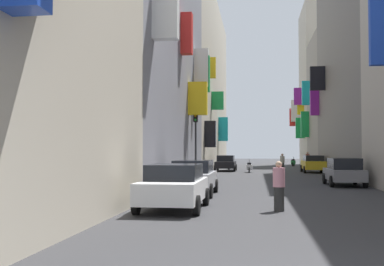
{
  "coord_description": "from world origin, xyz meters",
  "views": [
    {
      "loc": [
        -0.92,
        -5.16,
        1.92
      ],
      "look_at": [
        -4.58,
        21.52,
        2.91
      ],
      "focal_mm": 43.62,
      "sensor_mm": 36.0,
      "label": 1
    }
  ],
  "objects_px": {
    "parked_car_silver": "(193,177)",
    "pedestrian_mid_street": "(279,186)",
    "scooter_white": "(249,167)",
    "scooter_blue": "(232,165)",
    "scooter_green": "(293,162)",
    "parked_car_white": "(174,186)",
    "pedestrian_near_left": "(308,161)",
    "pedestrian_near_right": "(282,163)",
    "parked_car_black": "(226,163)",
    "parked_car_yellow": "(313,163)",
    "parked_car_grey": "(344,171)",
    "traffic_light_near_corner": "(196,133)"
  },
  "relations": [
    {
      "from": "traffic_light_near_corner",
      "to": "pedestrian_near_right",
      "type": "bearing_deg",
      "value": 64.34
    },
    {
      "from": "parked_car_white",
      "to": "scooter_white",
      "type": "height_order",
      "value": "parked_car_white"
    },
    {
      "from": "parked_car_yellow",
      "to": "scooter_blue",
      "type": "relative_size",
      "value": 2.2
    },
    {
      "from": "scooter_blue",
      "to": "scooter_green",
      "type": "height_order",
      "value": "same"
    },
    {
      "from": "pedestrian_near_right",
      "to": "scooter_green",
      "type": "bearing_deg",
      "value": 82.26
    },
    {
      "from": "parked_car_silver",
      "to": "pedestrian_mid_street",
      "type": "height_order",
      "value": "pedestrian_mid_street"
    },
    {
      "from": "scooter_blue",
      "to": "traffic_light_near_corner",
      "type": "distance_m",
      "value": 18.45
    },
    {
      "from": "parked_car_grey",
      "to": "traffic_light_near_corner",
      "type": "distance_m",
      "value": 8.97
    },
    {
      "from": "pedestrian_near_left",
      "to": "scooter_green",
      "type": "bearing_deg",
      "value": 92.64
    },
    {
      "from": "scooter_blue",
      "to": "scooter_white",
      "type": "xyz_separation_m",
      "value": [
        1.83,
        -6.17,
        0.0
      ]
    },
    {
      "from": "parked_car_grey",
      "to": "parked_car_silver",
      "type": "relative_size",
      "value": 0.99
    },
    {
      "from": "parked_car_yellow",
      "to": "parked_car_black",
      "type": "bearing_deg",
      "value": 165.31
    },
    {
      "from": "traffic_light_near_corner",
      "to": "parked_car_silver",
      "type": "bearing_deg",
      "value": -83.43
    },
    {
      "from": "parked_car_silver",
      "to": "pedestrian_near_left",
      "type": "height_order",
      "value": "pedestrian_near_left"
    },
    {
      "from": "pedestrian_mid_street",
      "to": "traffic_light_near_corner",
      "type": "xyz_separation_m",
      "value": [
        -4.38,
        13.46,
        2.21
      ]
    },
    {
      "from": "scooter_blue",
      "to": "pedestrian_near_right",
      "type": "relative_size",
      "value": 1.15
    },
    {
      "from": "scooter_green",
      "to": "scooter_white",
      "type": "bearing_deg",
      "value": -107.16
    },
    {
      "from": "parked_car_grey",
      "to": "scooter_blue",
      "type": "relative_size",
      "value": 2.09
    },
    {
      "from": "parked_car_silver",
      "to": "parked_car_white",
      "type": "height_order",
      "value": "parked_car_silver"
    },
    {
      "from": "parked_car_black",
      "to": "scooter_white",
      "type": "height_order",
      "value": "parked_car_black"
    },
    {
      "from": "scooter_white",
      "to": "traffic_light_near_corner",
      "type": "relative_size",
      "value": 0.45
    },
    {
      "from": "scooter_blue",
      "to": "scooter_white",
      "type": "bearing_deg",
      "value": -73.44
    },
    {
      "from": "pedestrian_near_left",
      "to": "parked_car_black",
      "type": "bearing_deg",
      "value": -160.99
    },
    {
      "from": "scooter_green",
      "to": "traffic_light_near_corner",
      "type": "xyz_separation_m",
      "value": [
        -8.07,
        -28.18,
        2.52
      ]
    },
    {
      "from": "parked_car_silver",
      "to": "pedestrian_near_left",
      "type": "relative_size",
      "value": 2.25
    },
    {
      "from": "parked_car_yellow",
      "to": "parked_car_black",
      "type": "xyz_separation_m",
      "value": [
        -7.63,
        2.0,
        -0.02
      ]
    },
    {
      "from": "scooter_blue",
      "to": "traffic_light_near_corner",
      "type": "relative_size",
      "value": 0.43
    },
    {
      "from": "parked_car_grey",
      "to": "scooter_green",
      "type": "bearing_deg",
      "value": 90.57
    },
    {
      "from": "parked_car_white",
      "to": "pedestrian_mid_street",
      "type": "bearing_deg",
      "value": -0.45
    },
    {
      "from": "scooter_green",
      "to": "pedestrian_mid_street",
      "type": "relative_size",
      "value": 1.16
    },
    {
      "from": "traffic_light_near_corner",
      "to": "pedestrian_mid_street",
      "type": "bearing_deg",
      "value": -71.97
    },
    {
      "from": "parked_car_yellow",
      "to": "scooter_white",
      "type": "relative_size",
      "value": 2.08
    },
    {
      "from": "scooter_white",
      "to": "parked_car_grey",
      "type": "bearing_deg",
      "value": -69.86
    },
    {
      "from": "parked_car_white",
      "to": "pedestrian_near_right",
      "type": "relative_size",
      "value": 2.43
    },
    {
      "from": "parked_car_black",
      "to": "scooter_green",
      "type": "xyz_separation_m",
      "value": [
        7.16,
        13.5,
        -0.29
      ]
    },
    {
      "from": "parked_car_grey",
      "to": "pedestrian_mid_street",
      "type": "xyz_separation_m",
      "value": [
        -3.99,
        -11.14,
        0.01
      ]
    },
    {
      "from": "parked_car_white",
      "to": "scooter_white",
      "type": "bearing_deg",
      "value": 85.36
    },
    {
      "from": "scooter_white",
      "to": "pedestrian_near_left",
      "type": "xyz_separation_m",
      "value": [
        5.48,
        5.25,
        0.42
      ]
    },
    {
      "from": "scooter_white",
      "to": "pedestrian_mid_street",
      "type": "bearing_deg",
      "value": -87.12
    },
    {
      "from": "parked_car_white",
      "to": "scooter_blue",
      "type": "xyz_separation_m",
      "value": [
        0.23,
        31.67,
        -0.3
      ]
    },
    {
      "from": "pedestrian_near_left",
      "to": "pedestrian_near_right",
      "type": "xyz_separation_m",
      "value": [
        -2.66,
        -5.01,
        -0.08
      ]
    },
    {
      "from": "scooter_blue",
      "to": "scooter_green",
      "type": "relative_size",
      "value": 1.02
    },
    {
      "from": "scooter_green",
      "to": "pedestrian_near_right",
      "type": "height_order",
      "value": "pedestrian_near_right"
    },
    {
      "from": "scooter_white",
      "to": "pedestrian_near_left",
      "type": "height_order",
      "value": "pedestrian_near_left"
    },
    {
      "from": "scooter_green",
      "to": "pedestrian_mid_street",
      "type": "height_order",
      "value": "pedestrian_mid_street"
    },
    {
      "from": "parked_car_black",
      "to": "traffic_light_near_corner",
      "type": "bearing_deg",
      "value": -93.56
    },
    {
      "from": "parked_car_black",
      "to": "scooter_white",
      "type": "distance_m",
      "value": 3.41
    },
    {
      "from": "parked_car_yellow",
      "to": "scooter_blue",
      "type": "distance_m",
      "value": 9.17
    },
    {
      "from": "parked_car_white",
      "to": "scooter_blue",
      "type": "height_order",
      "value": "parked_car_white"
    },
    {
      "from": "parked_car_black",
      "to": "parked_car_white",
      "type": "bearing_deg",
      "value": -89.77
    }
  ]
}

